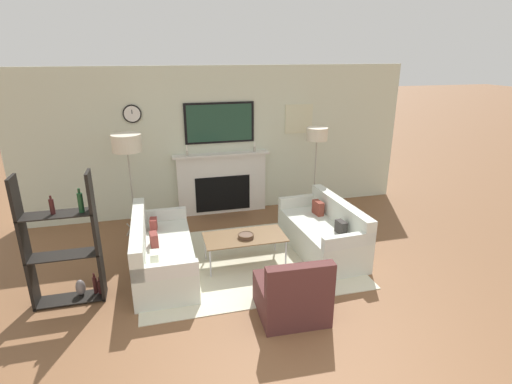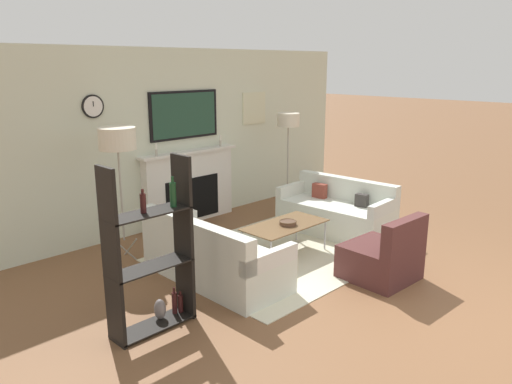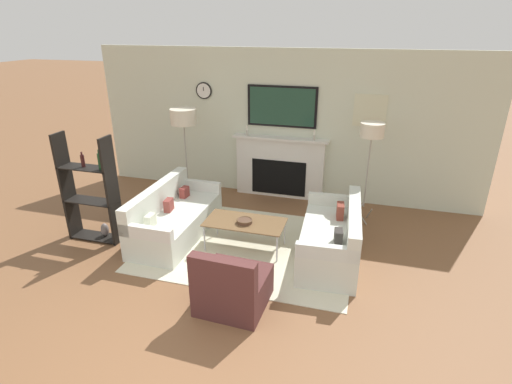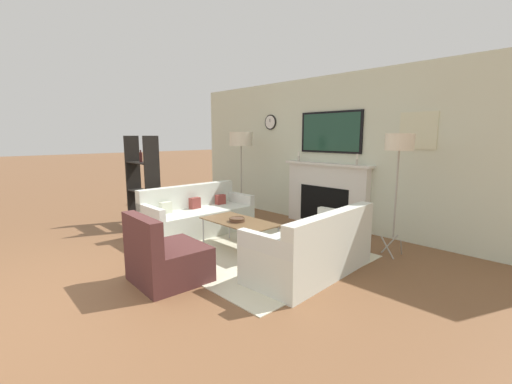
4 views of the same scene
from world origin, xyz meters
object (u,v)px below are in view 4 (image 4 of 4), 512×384
(couch_left, at_px, (197,216))
(couch_right, at_px, (313,250))
(armchair, at_px, (166,259))
(decorative_bowl, at_px, (237,219))
(coffee_table, at_px, (239,223))
(floor_lamp_left, at_px, (241,140))
(floor_lamp_right, at_px, (400,144))
(shelf_unit, at_px, (144,186))

(couch_left, distance_m, couch_right, 2.43)
(armchair, xyz_separation_m, decorative_bowl, (-0.25, 1.27, 0.20))
(couch_left, relative_size, coffee_table, 1.60)
(armchair, xyz_separation_m, floor_lamp_left, (-1.81, 2.70, 1.30))
(couch_left, bearing_deg, armchair, -43.94)
(coffee_table, relative_size, floor_lamp_right, 0.69)
(floor_lamp_left, relative_size, shelf_unit, 1.05)
(armchair, bearing_deg, shelf_unit, 159.18)
(couch_left, height_order, decorative_bowl, couch_left)
(floor_lamp_left, distance_m, floor_lamp_right, 3.18)
(floor_lamp_right, bearing_deg, couch_right, -106.11)
(decorative_bowl, bearing_deg, coffee_table, 98.67)
(couch_right, distance_m, floor_lamp_right, 1.84)
(couch_right, bearing_deg, couch_left, -179.93)
(couch_right, height_order, floor_lamp_right, floor_lamp_right)
(couch_left, xyz_separation_m, shelf_unit, (-1.09, -0.43, 0.45))
(couch_right, height_order, armchair, armchair)
(couch_right, xyz_separation_m, armchair, (-1.00, -1.39, -0.03))
(shelf_unit, bearing_deg, couch_left, 21.39)
(coffee_table, bearing_deg, floor_lamp_left, 138.10)
(floor_lamp_left, xyz_separation_m, shelf_unit, (-0.72, -1.74, -0.83))
(couch_left, xyz_separation_m, floor_lamp_right, (2.81, 1.32, 1.25))
(decorative_bowl, xyz_separation_m, shelf_unit, (-2.28, -0.31, 0.27))
(armchair, height_order, floor_lamp_left, floor_lamp_left)
(coffee_table, height_order, decorative_bowl, decorative_bowl)
(floor_lamp_right, bearing_deg, floor_lamp_left, 180.00)
(couch_left, xyz_separation_m, coffee_table, (1.18, -0.08, 0.13))
(couch_left, height_order, armchair, armchair)
(coffee_table, bearing_deg, couch_right, 3.61)
(armchair, bearing_deg, couch_right, 54.37)
(decorative_bowl, bearing_deg, floor_lamp_right, 41.51)
(couch_left, relative_size, decorative_bowl, 8.02)
(armchair, xyz_separation_m, coffee_table, (-0.26, 1.31, 0.14))
(couch_left, distance_m, shelf_unit, 1.25)
(armchair, relative_size, decorative_bowl, 3.47)
(couch_right, xyz_separation_m, coffee_table, (-1.25, -0.08, 0.11))
(couch_left, relative_size, shelf_unit, 1.12)
(coffee_table, xyz_separation_m, floor_lamp_left, (-1.55, 1.39, 1.15))
(coffee_table, relative_size, decorative_bowl, 5.02)
(couch_right, bearing_deg, coffee_table, -176.39)
(decorative_bowl, distance_m, floor_lamp_right, 2.41)
(couch_left, height_order, floor_lamp_right, floor_lamp_right)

